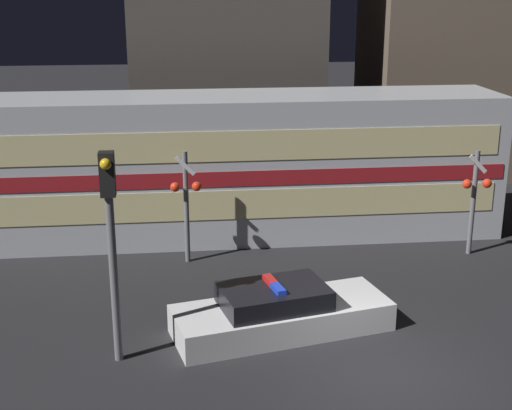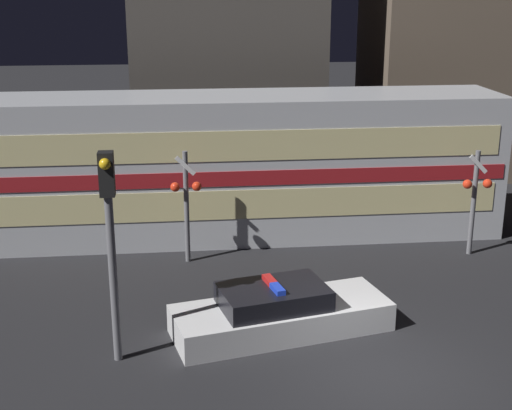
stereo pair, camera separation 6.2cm
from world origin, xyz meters
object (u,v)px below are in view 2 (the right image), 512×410
at_px(train, 237,166).
at_px(traffic_light_corner, 110,232).
at_px(police_car, 280,313).
at_px(crossing_signal_near, 475,195).

bearing_deg(train, traffic_light_corner, -112.44).
height_order(police_car, traffic_light_corner, traffic_light_corner).
bearing_deg(crossing_signal_near, police_car, -146.02).
xyz_separation_m(train, police_car, (0.39, -6.89, -1.76)).
height_order(train, traffic_light_corner, traffic_light_corner).
bearing_deg(train, police_car, -86.72).
bearing_deg(police_car, crossing_signal_near, 21.09).
height_order(crossing_signal_near, traffic_light_corner, traffic_light_corner).
xyz_separation_m(crossing_signal_near, traffic_light_corner, (-9.93, -5.17, 1.05)).
bearing_deg(traffic_light_corner, train, 67.56).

